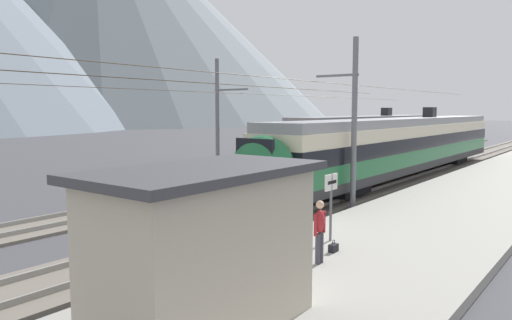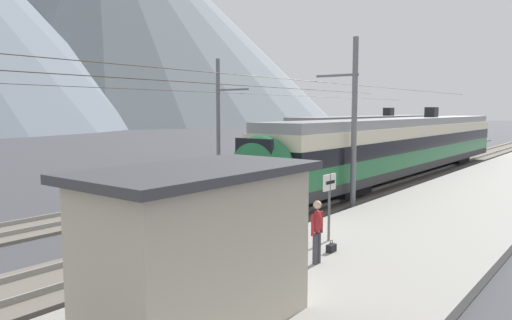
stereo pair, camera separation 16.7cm
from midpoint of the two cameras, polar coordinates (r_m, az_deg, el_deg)
The scene contains 14 objects.
ground_plane at distance 17.93m, azimuth 2.86°, elevation -8.15°, with size 400.00×400.00×0.00m, color #424247.
platform_slab at distance 15.91m, azimuth 15.66°, elevation -9.61°, with size 120.00×6.35×0.31m, color gray.
track_near at distance 18.57m, azimuth -0.04°, elevation -7.42°, with size 120.00×3.00×0.28m.
track_far at distance 22.64m, azimuth -12.03°, elevation -5.11°, with size 120.00×3.00×0.28m.
train_near_platform at distance 31.58m, azimuth 17.27°, elevation 1.82°, with size 30.95×2.93×4.27m.
train_far_track at distance 41.00m, azimuth 13.35°, elevation 2.81°, with size 23.86×2.98×4.27m.
catenary_mast_mid at distance 21.29m, azimuth 11.46°, elevation 4.66°, with size 46.16×2.04×7.46m.
catenary_mast_far_side at distance 28.42m, azimuth -4.06°, elevation 4.91°, with size 46.16×2.43×7.33m.
platform_sign at distance 15.02m, azimuth 9.00°, elevation -3.77°, with size 0.70×0.08×2.09m.
passenger_walking at distance 12.90m, azimuth 7.61°, elevation -8.05°, with size 0.53×0.22×1.69m.
handbag_beside_passenger at distance 14.18m, azimuth 9.25°, elevation -10.24°, with size 0.32×0.18×0.35m.
potted_plant_platform_edge at distance 14.23m, azimuth 3.44°, elevation -8.96°, with size 0.49×0.49×0.71m.
platform_shelter at distance 8.97m, azimuth -6.19°, elevation -10.35°, with size 4.55×2.48×3.04m.
mountain_right_ridge at distance 201.59m, azimuth -18.10°, elevation 16.89°, with size 178.94×178.94×87.08m, color slate.
Camera 2 is at (-14.18, -10.06, 4.37)m, focal length 33.76 mm.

